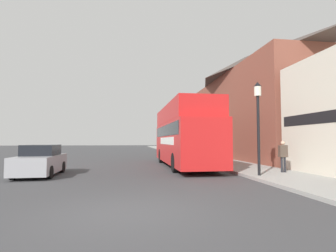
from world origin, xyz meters
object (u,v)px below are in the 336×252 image
at_px(tour_bus, 183,139).
at_px(pedestrian_third, 283,153).
at_px(parked_car_far_side, 41,161).
at_px(lamp_post_second, 203,121).
at_px(parked_car_ahead_of_bus, 173,151).
at_px(lamp_post_nearest, 258,110).

relative_size(tour_bus, pedestrian_third, 6.76).
distance_m(parked_car_far_side, lamp_post_second, 12.66).
bearing_deg(tour_bus, parked_car_ahead_of_bus, 85.43).
bearing_deg(lamp_post_nearest, lamp_post_second, 89.64).
height_order(parked_car_ahead_of_bus, lamp_post_nearest, lamp_post_nearest).
distance_m(tour_bus, pedestrian_third, 6.56).
bearing_deg(pedestrian_third, lamp_post_nearest, -152.70).
xyz_separation_m(parked_car_ahead_of_bus, lamp_post_nearest, (1.60, -14.76, 2.52)).
bearing_deg(lamp_post_second, parked_car_far_side, -146.81).
bearing_deg(lamp_post_nearest, pedestrian_third, 27.30).
height_order(parked_car_ahead_of_bus, lamp_post_second, lamp_post_second).
xyz_separation_m(tour_bus, lamp_post_nearest, (2.31, -5.98, 1.31)).
bearing_deg(parked_car_far_side, lamp_post_nearest, 165.38).
bearing_deg(pedestrian_third, tour_bus, 129.12).
bearing_deg(parked_car_ahead_of_bus, tour_bus, -93.85).
relative_size(pedestrian_third, lamp_post_nearest, 0.36).
relative_size(lamp_post_nearest, lamp_post_second, 0.95).
height_order(pedestrian_third, lamp_post_second, lamp_post_second).
relative_size(tour_bus, lamp_post_nearest, 2.45).
relative_size(parked_car_ahead_of_bus, lamp_post_nearest, 0.98).
xyz_separation_m(tour_bus, pedestrian_third, (4.11, -5.05, -0.77)).
bearing_deg(pedestrian_third, parked_car_far_side, 172.64).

